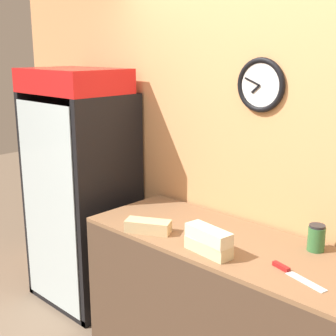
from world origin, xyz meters
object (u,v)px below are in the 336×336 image
(beverage_cooler, at_px, (85,177))
(chefs_knife, at_px, (291,272))
(sandwich_flat_left, at_px, (148,226))
(sandwich_stack_bottom, at_px, (208,247))
(sandwich_stack_middle, at_px, (209,235))
(condiment_jar, at_px, (316,238))

(beverage_cooler, height_order, chefs_knife, beverage_cooler)
(sandwich_flat_left, bearing_deg, beverage_cooler, 163.33)
(sandwich_stack_bottom, distance_m, chefs_knife, 0.45)
(beverage_cooler, bearing_deg, sandwich_stack_bottom, -11.25)
(sandwich_stack_bottom, bearing_deg, beverage_cooler, 168.75)
(sandwich_stack_middle, relative_size, condiment_jar, 1.96)
(chefs_knife, bearing_deg, sandwich_flat_left, -173.10)
(beverage_cooler, height_order, condiment_jar, beverage_cooler)
(condiment_jar, bearing_deg, sandwich_stack_middle, -132.76)
(sandwich_stack_middle, height_order, chefs_knife, sandwich_stack_middle)
(condiment_jar, bearing_deg, beverage_cooler, -175.78)
(sandwich_stack_bottom, bearing_deg, condiment_jar, 47.24)
(condiment_jar, bearing_deg, sandwich_flat_left, -152.27)
(beverage_cooler, relative_size, sandwich_stack_middle, 6.43)
(sandwich_flat_left, height_order, chefs_knife, sandwich_flat_left)
(sandwich_stack_middle, height_order, condiment_jar, condiment_jar)
(sandwich_stack_middle, relative_size, sandwich_flat_left, 1.00)
(sandwich_stack_bottom, height_order, chefs_knife, sandwich_stack_bottom)
(condiment_jar, bearing_deg, chefs_knife, -83.11)
(sandwich_stack_bottom, xyz_separation_m, condiment_jar, (0.40, 0.43, 0.04))
(sandwich_stack_bottom, distance_m, sandwich_stack_middle, 0.07)
(sandwich_stack_middle, bearing_deg, beverage_cooler, 168.75)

